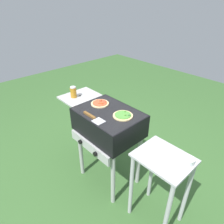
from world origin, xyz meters
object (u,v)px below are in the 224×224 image
at_px(pizza_pepperoni, 100,103).
at_px(pizza_veggie, 123,115).
at_px(prep_table, 161,177).
at_px(spatula, 93,118).
at_px(sauce_jar, 73,92).
at_px(topping_bowl_near, 188,161).
at_px(grill, 107,124).

bearing_deg(pizza_pepperoni, pizza_veggie, 0.62).
height_order(pizza_veggie, prep_table, pizza_veggie).
bearing_deg(pizza_veggie, pizza_pepperoni, -179.38).
xyz_separation_m(pizza_veggie, prep_table, (0.51, -0.05, -0.36)).
bearing_deg(spatula, pizza_veggie, 54.88).
xyz_separation_m(sauce_jar, prep_table, (1.16, 0.07, -0.41)).
distance_m(sauce_jar, prep_table, 1.23).
bearing_deg(topping_bowl_near, pizza_pepperoni, -177.67).
height_order(grill, spatula, spatula).
distance_m(grill, spatula, 0.23).
xyz_separation_m(pizza_pepperoni, topping_bowl_near, (1.00, 0.04, -0.12)).
bearing_deg(spatula, topping_bowl_near, 17.70).
relative_size(pizza_veggie, sauce_jar, 1.51).
height_order(grill, sauce_jar, sauce_jar).
xyz_separation_m(grill, pizza_pepperoni, (-0.16, 0.05, 0.15)).
xyz_separation_m(pizza_pepperoni, spatula, (0.17, -0.22, -0.00)).
relative_size(pizza_pepperoni, topping_bowl_near, 2.03).
bearing_deg(spatula, prep_table, 15.17).
xyz_separation_m(pizza_veggie, spatula, (-0.16, -0.23, -0.00)).
relative_size(grill, topping_bowl_near, 10.53).
xyz_separation_m(grill, topping_bowl_near, (0.83, 0.09, 0.03)).
bearing_deg(sauce_jar, spatula, -13.19).
height_order(pizza_pepperoni, spatula, pizza_pepperoni).
height_order(pizza_veggie, pizza_pepperoni, pizza_pepperoni).
height_order(pizza_veggie, topping_bowl_near, pizza_veggie).
xyz_separation_m(pizza_veggie, topping_bowl_near, (0.67, 0.04, -0.12)).
distance_m(pizza_veggie, spatula, 0.28).
bearing_deg(pizza_veggie, spatula, -125.12).
distance_m(sauce_jar, spatula, 0.51).
height_order(sauce_jar, spatula, sauce_jar).
bearing_deg(sauce_jar, pizza_veggie, 9.75).
bearing_deg(grill, prep_table, 0.37).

